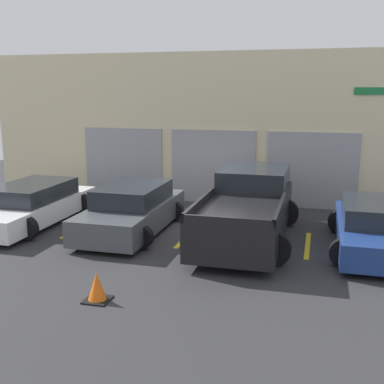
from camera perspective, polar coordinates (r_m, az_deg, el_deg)
The scene contains 10 objects.
ground_plane at distance 13.97m, azimuth 0.63°, elevation -3.93°, with size 28.00×28.00×0.00m, color #2D2D30.
shophouse_building at distance 16.70m, azimuth 3.44°, elevation 7.40°, with size 17.11×0.68×5.10m.
pickup_truck at distance 12.70m, azimuth 6.63°, elevation -1.88°, with size 2.53×5.36×1.69m.
sedan_white at distance 14.78m, azimuth -18.50°, elevation -1.44°, with size 2.24×4.73×1.18m.
sedan_side at distance 13.32m, azimuth -7.10°, elevation -2.12°, with size 2.15×4.35×1.29m.
van_right at distance 12.47m, azimuth 20.94°, elevation -3.97°, with size 2.19×4.28×1.20m.
parking_stripe_left at distance 14.10m, azimuth -13.04°, elevation -4.09°, with size 0.12×2.20×0.01m, color gold.
parking_stripe_centre at distance 12.96m, azimuth -0.57°, elevation -5.19°, with size 0.12×2.20×0.01m, color gold.
parking_stripe_right at distance 12.53m, azimuth 13.54°, elevation -6.14°, with size 0.12×2.20×0.01m, color gold.
traffic_cone at distance 9.21m, azimuth -11.20°, elevation -11.07°, with size 0.47×0.47×0.55m.
Camera 1 is at (3.32, -13.03, 3.81)m, focal length 45.00 mm.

